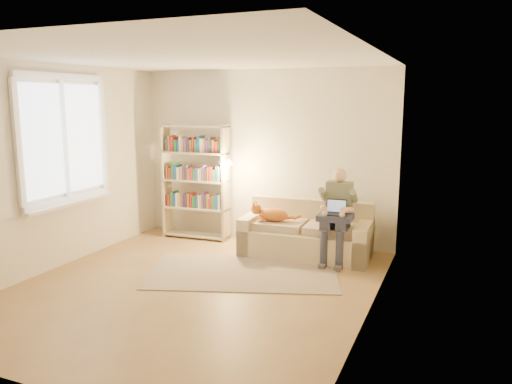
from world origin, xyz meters
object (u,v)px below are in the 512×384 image
at_px(cat, 275,214).
at_px(sofa, 306,236).
at_px(person, 337,210).
at_px(bookshelf, 196,176).
at_px(laptop, 331,210).

bearing_deg(cat, sofa, 14.73).
relative_size(person, cat, 1.95).
relative_size(cat, bookshelf, 0.36).
bearing_deg(laptop, sofa, 147.82).
distance_m(sofa, person, 0.64).
distance_m(person, cat, 0.89).
xyz_separation_m(sofa, bookshelf, (-1.86, 0.19, 0.71)).
bearing_deg(person, laptop, -122.74).
distance_m(laptop, bookshelf, 2.31).
bearing_deg(person, bookshelf, 170.06).
bearing_deg(sofa, laptop, -32.18).
xyz_separation_m(sofa, laptop, (0.39, -0.23, 0.45)).
bearing_deg(laptop, person, 57.26).
bearing_deg(sofa, cat, -165.27).
height_order(sofa, laptop, laptop).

